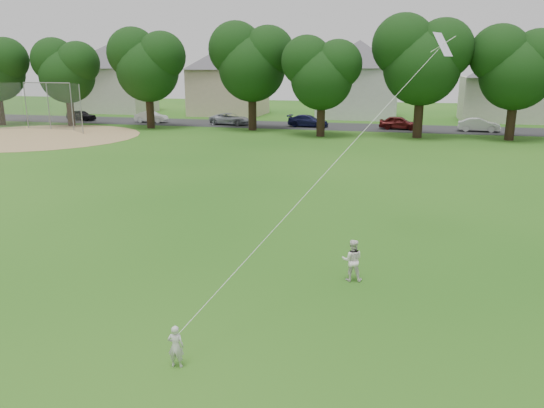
% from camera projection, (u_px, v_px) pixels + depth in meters
% --- Properties ---
extents(ground, '(160.00, 160.00, 0.00)m').
position_uv_depth(ground, '(186.00, 301.00, 14.26)').
color(ground, '#1B5112').
rests_on(ground, ground).
extents(street, '(90.00, 7.00, 0.01)m').
position_uv_depth(street, '(348.00, 127.00, 53.68)').
color(street, '#2D2D30').
rests_on(street, ground).
extents(dirt_infield, '(18.00, 18.00, 0.02)m').
position_uv_depth(dirt_infield, '(35.00, 136.00, 46.57)').
color(dirt_infield, '#9E7F51').
rests_on(dirt_infield, ground).
extents(toddler, '(0.36, 0.26, 0.95)m').
position_uv_depth(toddler, '(176.00, 346.00, 11.03)').
color(toddler, silver).
rests_on(toddler, ground).
extents(older_boy, '(0.66, 0.54, 1.26)m').
position_uv_depth(older_boy, '(352.00, 260.00, 15.45)').
color(older_boy, white).
rests_on(older_boy, ground).
extents(kite, '(3.13, 5.50, 12.91)m').
position_uv_depth(kite, '(340.00, 157.00, 14.26)').
color(kite, white).
rests_on(kite, ground).
extents(baseball_backstop, '(10.14, 2.41, 4.44)m').
position_uv_depth(baseball_backstop, '(45.00, 107.00, 50.65)').
color(baseball_backstop, gray).
rests_on(baseball_backstop, ground).
extents(tree_row, '(80.56, 8.80, 10.76)m').
position_uv_depth(tree_row, '(376.00, 60.00, 45.71)').
color(tree_row, black).
rests_on(tree_row, ground).
extents(parked_cars, '(45.88, 2.41, 1.29)m').
position_uv_depth(parked_cars, '(275.00, 120.00, 54.30)').
color(parked_cars, black).
rests_on(parked_cars, ground).
extents(house_row, '(77.56, 13.97, 10.56)m').
position_uv_depth(house_row, '(352.00, 73.00, 61.92)').
color(house_row, beige).
rests_on(house_row, ground).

